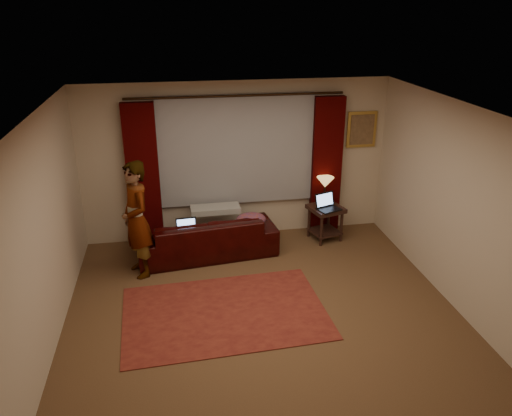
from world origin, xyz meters
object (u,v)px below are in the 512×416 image
(end_table, at_px, (325,223))
(person, at_px, (137,220))
(sofa, at_px, (206,229))
(tiffany_lamp, at_px, (325,190))
(laptop_table, at_px, (329,203))
(laptop_sofa, at_px, (187,228))

(end_table, height_order, person, person)
(sofa, relative_size, tiffany_lamp, 4.71)
(sofa, bearing_deg, laptop_table, 175.55)
(laptop_sofa, xyz_separation_m, laptop_table, (2.30, 0.24, 0.17))
(laptop_sofa, distance_m, person, 0.82)
(sofa, bearing_deg, tiffany_lamp, -176.11)
(sofa, distance_m, laptop_sofa, 0.36)
(laptop_sofa, height_order, end_table, laptop_sofa)
(laptop_table, bearing_deg, tiffany_lamp, 68.38)
(laptop_sofa, distance_m, end_table, 2.34)
(tiffany_lamp, distance_m, person, 3.12)
(sofa, relative_size, laptop_table, 5.58)
(laptop_table, height_order, person, person)
(tiffany_lamp, xyz_separation_m, laptop_table, (-0.01, -0.30, -0.10))
(end_table, distance_m, tiffany_lamp, 0.55)
(tiffany_lamp, relative_size, laptop_table, 1.18)
(laptop_sofa, relative_size, person, 0.20)
(tiffany_lamp, xyz_separation_m, person, (-3.02, -0.80, 0.04))
(tiffany_lamp, bearing_deg, sofa, -169.48)
(laptop_table, bearing_deg, sofa, 161.96)
(sofa, height_order, end_table, sofa)
(sofa, xyz_separation_m, tiffany_lamp, (2.01, 0.37, 0.38))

